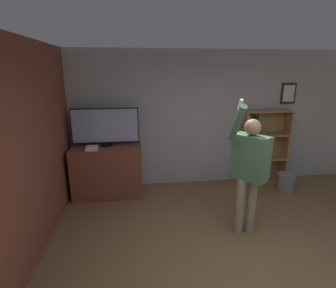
% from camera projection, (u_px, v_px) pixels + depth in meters
% --- Properties ---
extents(ground_plane, '(14.00, 14.00, 0.00)m').
position_uv_depth(ground_plane, '(257.00, 283.00, 2.95)').
color(ground_plane, brown).
extents(wall_back, '(7.13, 0.09, 2.70)m').
position_uv_depth(wall_back, '(200.00, 119.00, 5.30)').
color(wall_back, '#9EA3A8').
rests_on(wall_back, ground_plane).
extents(wall_side_brick, '(0.06, 4.43, 2.70)m').
position_uv_depth(wall_side_brick, '(42.00, 142.00, 3.62)').
color(wall_side_brick, brown).
rests_on(wall_side_brick, ground_plane).
extents(tv_ledge, '(1.27, 0.60, 0.95)m').
position_uv_depth(tv_ledge, '(108.00, 171.00, 4.93)').
color(tv_ledge, brown).
rests_on(tv_ledge, ground_plane).
extents(television, '(1.21, 0.22, 0.70)m').
position_uv_depth(television, '(105.00, 127.00, 4.77)').
color(television, black).
rests_on(television, tv_ledge).
extents(game_console, '(0.20, 0.19, 0.06)m').
position_uv_depth(game_console, '(92.00, 148.00, 4.61)').
color(game_console, white).
rests_on(game_console, tv_ledge).
extents(bookshelf, '(0.98, 0.28, 1.54)m').
position_uv_depth(bookshelf, '(259.00, 148.00, 5.45)').
color(bookshelf, '#997047').
rests_on(bookshelf, ground_plane).
extents(person, '(0.62, 0.58, 1.98)m').
position_uv_depth(person, '(249.00, 166.00, 3.61)').
color(person, gray).
rests_on(person, ground_plane).
extents(waste_bin, '(0.34, 0.34, 0.33)m').
position_uv_depth(waste_bin, '(286.00, 182.00, 5.21)').
color(waste_bin, gray).
rests_on(waste_bin, ground_plane).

